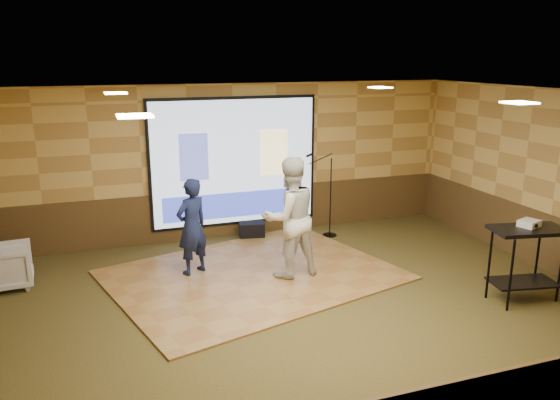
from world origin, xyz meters
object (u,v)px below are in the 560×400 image
object	(u,v)px
projector_screen	(235,163)
mic_stand	(328,212)
dance_floor	(253,275)
duffel_bag	(252,230)
player_left	(192,227)
projector	(529,223)
player_right	(290,217)
banquet_chair	(7,267)
av_table	(527,248)

from	to	relation	value
projector_screen	mic_stand	distance (m)	2.07
dance_floor	duffel_bag	bearing A→B (deg)	74.13
player_left	projector_screen	bearing A→B (deg)	-152.60
projector	duffel_bag	size ratio (longest dim) A/B	0.58
player_right	banquet_chair	distance (m)	4.46
dance_floor	banquet_chair	size ratio (longest dim) A/B	5.91
projector_screen	dance_floor	world-z (taller)	projector_screen
av_table	mic_stand	size ratio (longest dim) A/B	0.65
mic_stand	player_left	bearing A→B (deg)	-160.44
banquet_chair	mic_stand	bearing A→B (deg)	-88.16
player_left	projector	distance (m)	5.12
player_left	av_table	size ratio (longest dim) A/B	1.43
player_right	banquet_chair	xyz separation A→B (m)	(-4.29, 1.04, -0.67)
mic_stand	player_right	bearing A→B (deg)	-131.26
mic_stand	dance_floor	bearing A→B (deg)	-144.57
projector	mic_stand	size ratio (longest dim) A/B	0.17
dance_floor	duffel_bag	xyz separation A→B (m)	(0.54, 1.88, 0.14)
projector_screen	player_right	distance (m)	2.39
player_left	banquet_chair	world-z (taller)	player_left
player_left	projector	bearing A→B (deg)	122.46
projector	mic_stand	distance (m)	3.98
projector_screen	mic_stand	bearing A→B (deg)	-20.00
mic_stand	banquet_chair	distance (m)	5.76
dance_floor	banquet_chair	distance (m)	3.83
dance_floor	av_table	distance (m)	4.20
player_right	mic_stand	world-z (taller)	player_right
duffel_bag	banquet_chair	bearing A→B (deg)	-165.97
dance_floor	player_left	distance (m)	1.27
mic_stand	duffel_bag	bearing A→B (deg)	163.34
projector_screen	banquet_chair	size ratio (longest dim) A/B	4.47
player_right	banquet_chair	bearing A→B (deg)	-21.00
dance_floor	duffel_bag	world-z (taller)	duffel_bag
projector_screen	player_left	distance (m)	2.19
mic_stand	banquet_chair	size ratio (longest dim) A/B	2.30
dance_floor	player_right	xyz separation A→B (m)	(0.56, -0.22, 0.99)
projector_screen	dance_floor	bearing A→B (deg)	-97.37
player_left	player_right	bearing A→B (deg)	129.30
player_left	player_right	world-z (taller)	player_right
dance_floor	projector	xyz separation A→B (m)	(3.55, -2.11, 1.15)
player_right	av_table	distance (m)	3.54
player_right	projector	world-z (taller)	player_right
mic_stand	projector	bearing A→B (deg)	-67.78
projector	banquet_chair	distance (m)	7.89
projector	duffel_bag	xyz separation A→B (m)	(-3.01, 4.00, -1.01)
player_left	duffel_bag	xyz separation A→B (m)	(1.44, 1.50, -0.68)
projector	banquet_chair	world-z (taller)	projector
av_table	mic_stand	xyz separation A→B (m)	(-1.51, 3.66, -0.32)
player_left	av_table	distance (m)	5.10
projector	player_left	bearing A→B (deg)	130.84
projector_screen	mic_stand	size ratio (longest dim) A/B	1.95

